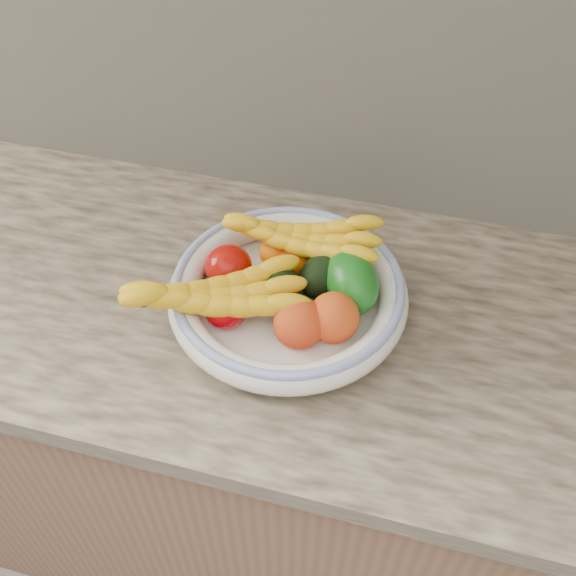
% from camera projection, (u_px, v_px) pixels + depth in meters
% --- Properties ---
extents(kitchen_counter, '(2.44, 0.66, 1.40)m').
position_uv_depth(kitchen_counter, '(291.00, 433.00, 1.41)').
color(kitchen_counter, brown).
rests_on(kitchen_counter, ground).
extents(fruit_bowl, '(0.39, 0.39, 0.08)m').
position_uv_depth(fruit_bowl, '(288.00, 293.00, 1.04)').
color(fruit_bowl, white).
rests_on(fruit_bowl, kitchen_counter).
extents(clementine_back_left, '(0.07, 0.07, 0.05)m').
position_uv_depth(clementine_back_left, '(275.00, 252.00, 1.10)').
color(clementine_back_left, orange).
rests_on(clementine_back_left, fruit_bowl).
extents(clementine_back_right, '(0.07, 0.07, 0.05)m').
position_uv_depth(clementine_back_right, '(312.00, 248.00, 1.10)').
color(clementine_back_right, '#F45D05').
rests_on(clementine_back_right, fruit_bowl).
extents(clementine_back_mid, '(0.05, 0.05, 0.05)m').
position_uv_depth(clementine_back_mid, '(293.00, 260.00, 1.08)').
color(clementine_back_mid, '#F55205').
rests_on(clementine_back_mid, fruit_bowl).
extents(clementine_extra, '(0.05, 0.05, 0.05)m').
position_uv_depth(clementine_extra, '(294.00, 264.00, 1.08)').
color(clementine_extra, '#F26005').
rests_on(clementine_extra, fruit_bowl).
extents(tomato_left, '(0.10, 0.10, 0.07)m').
position_uv_depth(tomato_left, '(228.00, 267.00, 1.06)').
color(tomato_left, '#A00C06').
rests_on(tomato_left, fruit_bowl).
extents(tomato_near_left, '(0.08, 0.08, 0.06)m').
position_uv_depth(tomato_near_left, '(226.00, 309.00, 1.00)').
color(tomato_near_left, '#A60007').
rests_on(tomato_near_left, fruit_bowl).
extents(avocado_center, '(0.11, 0.12, 0.07)m').
position_uv_depth(avocado_center, '(282.00, 289.00, 1.03)').
color(avocado_center, black).
rests_on(avocado_center, fruit_bowl).
extents(avocado_right, '(0.12, 0.13, 0.07)m').
position_uv_depth(avocado_right, '(326.00, 274.00, 1.05)').
color(avocado_right, black).
rests_on(avocado_right, fruit_bowl).
extents(green_mango, '(0.15, 0.16, 0.11)m').
position_uv_depth(green_mango, '(351.00, 281.00, 1.02)').
color(green_mango, '#105812').
rests_on(green_mango, fruit_bowl).
extents(peach_front, '(0.10, 0.10, 0.08)m').
position_uv_depth(peach_front, '(299.00, 323.00, 0.97)').
color(peach_front, orange).
rests_on(peach_front, fruit_bowl).
extents(peach_right, '(0.08, 0.08, 0.08)m').
position_uv_depth(peach_right, '(334.00, 317.00, 0.98)').
color(peach_right, orange).
rests_on(peach_right, fruit_bowl).
extents(banana_bunch_back, '(0.29, 0.13, 0.08)m').
position_uv_depth(banana_bunch_back, '(301.00, 241.00, 1.07)').
color(banana_bunch_back, yellow).
rests_on(banana_bunch_back, fruit_bowl).
extents(banana_bunch_front, '(0.32, 0.24, 0.08)m').
position_uv_depth(banana_bunch_front, '(216.00, 299.00, 0.99)').
color(banana_bunch_front, yellow).
rests_on(banana_bunch_front, fruit_bowl).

